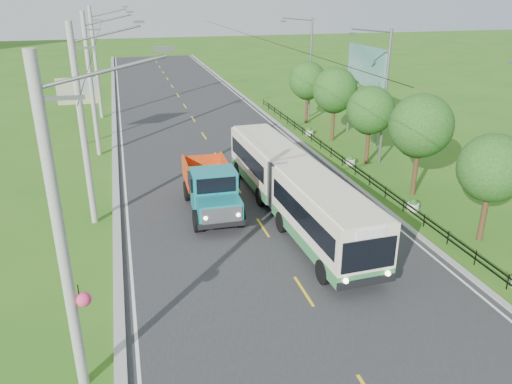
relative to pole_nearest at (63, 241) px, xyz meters
name	(u,v)px	position (x,y,z in m)	size (l,w,h in m)	color
ground	(304,291)	(8.24, 3.00, -4.94)	(240.00, 240.00, 0.00)	#2C6618
road	(213,149)	(8.24, 23.00, -4.93)	(14.00, 120.00, 0.02)	#28282B
curb_left	(115,156)	(1.04, 23.00, -4.86)	(0.40, 120.00, 0.15)	#9E9E99
curb_right	(301,142)	(15.39, 23.00, -4.89)	(0.30, 120.00, 0.10)	#9E9E99
edge_line_left	(123,156)	(1.59, 23.00, -4.91)	(0.12, 120.00, 0.00)	silver
edge_line_right	(295,143)	(14.89, 23.00, -4.91)	(0.12, 120.00, 0.00)	silver
centre_dash	(304,291)	(8.24, 3.00, -4.91)	(0.12, 2.20, 0.00)	yellow
railing_right	(343,161)	(16.24, 17.00, -4.64)	(0.04, 40.00, 0.60)	black
pole_nearest	(63,241)	(0.00, 0.00, 0.00)	(3.51, 0.44, 10.00)	gray
pole_near	(83,127)	(-0.02, 12.00, 0.16)	(3.51, 0.32, 10.00)	gray
pole_mid	(92,85)	(-0.02, 24.00, 0.16)	(3.51, 0.32, 10.00)	gray
pole_far	(96,63)	(-0.02, 36.00, 0.16)	(3.51, 0.32, 10.00)	gray
tree_second	(491,171)	(18.10, 5.14, -1.42)	(3.18, 3.26, 5.30)	#382314
tree_third	(420,129)	(18.10, 11.14, -0.95)	(3.60, 3.62, 6.00)	#382314
tree_fourth	(370,112)	(18.10, 17.14, -1.35)	(3.24, 3.31, 5.40)	#382314
tree_fifth	(335,92)	(18.10, 23.14, -1.08)	(3.48, 3.52, 5.80)	#382314
tree_back	(308,82)	(18.10, 29.14, -1.28)	(3.30, 3.36, 5.50)	#382314
streetlight_mid	(383,93)	(18.88, 17.00, -0.03)	(3.02, 0.20, 9.07)	slate
streetlight_far	(309,65)	(18.88, 31.00, -0.03)	(3.02, 0.20, 9.07)	slate
planter_near	(413,205)	(16.84, 9.00, -4.65)	(0.64, 0.64, 0.67)	silver
planter_mid	(350,161)	(16.84, 17.00, -4.65)	(0.64, 0.64, 0.67)	silver
planter_far	(309,132)	(16.84, 25.00, -4.65)	(0.64, 0.64, 0.67)	silver
billboard_left	(78,95)	(-1.26, 27.00, -1.07)	(3.00, 0.20, 5.20)	slate
billboard_right	(366,72)	(20.54, 23.00, 0.41)	(0.24, 6.00, 7.30)	slate
bus	(294,185)	(10.14, 9.86, -3.10)	(3.17, 15.88, 3.05)	#317B42
dump_truck	(211,185)	(6.11, 11.70, -3.40)	(2.66, 6.50, 2.71)	#157983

